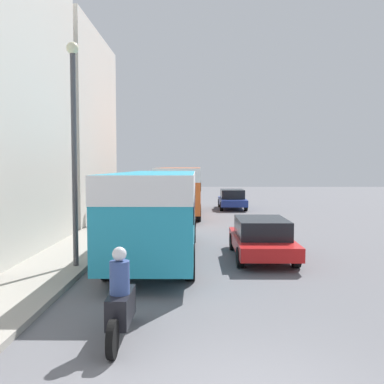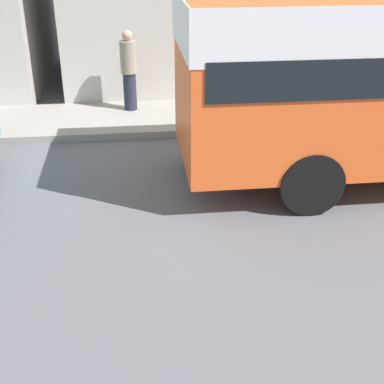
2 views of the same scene
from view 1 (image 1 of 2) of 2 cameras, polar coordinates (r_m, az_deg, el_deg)
building_far_terrace at (r=26.38m, az=-18.65°, el=8.02°), size 6.18×9.29×10.69m
bus_lead at (r=14.77m, az=-4.56°, el=-1.38°), size 2.59×9.40×2.96m
bus_following at (r=27.45m, az=-1.61°, el=1.00°), size 2.63×9.70×3.06m
motorcycle_behind_lead at (r=8.15m, az=-9.51°, el=-14.38°), size 0.38×2.24×1.73m
car_crossing at (r=31.74m, az=5.38°, el=-0.90°), size 1.95×4.33×1.45m
car_far_curb at (r=15.02m, az=9.25°, el=-5.95°), size 1.97×4.48×1.37m
pedestrian_walking_away at (r=22.41m, az=-12.05°, el=-1.99°), size 0.37×0.37×1.79m
lamp_post at (r=13.38m, az=-15.47°, el=7.20°), size 0.36×0.36×6.70m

